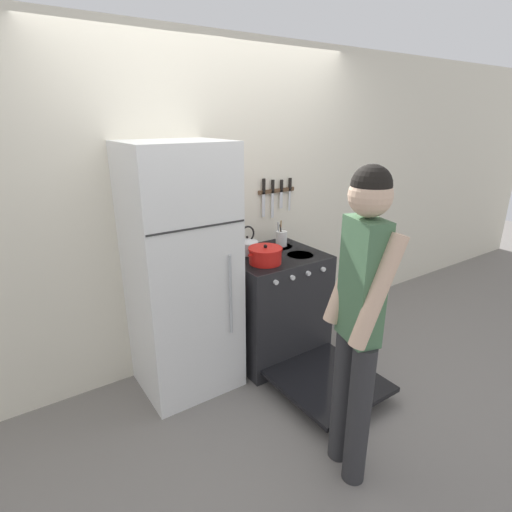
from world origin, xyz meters
TOP-DOWN VIEW (x-y plane):
  - ground_plane at (0.00, 0.00)m, footprint 14.00×14.00m
  - wall_back at (0.00, 0.03)m, footprint 10.00×0.06m
  - refrigerator at (-0.48, -0.30)m, footprint 0.69×0.63m
  - stove_range at (0.30, -0.37)m, footprint 0.77×1.40m
  - dutch_oven_pot at (0.13, -0.47)m, footprint 0.30×0.26m
  - tea_kettle at (0.14, -0.20)m, footprint 0.22×0.18m
  - utensil_jar at (0.49, -0.19)m, footprint 0.10×0.10m
  - person at (-0.06, -1.57)m, footprint 0.35×0.41m
  - wall_knife_strip at (0.56, -0.02)m, footprint 0.38×0.03m

SIDE VIEW (x-z plane):
  - ground_plane at x=0.00m, z-range 0.00..0.00m
  - stove_range at x=0.30m, z-range 0.00..0.90m
  - refrigerator at x=-0.48m, z-range 0.00..1.82m
  - dutch_oven_pot at x=0.13m, z-range 0.90..1.04m
  - utensil_jar at x=0.49m, z-range 0.86..1.09m
  - tea_kettle at x=0.14m, z-range 0.86..1.09m
  - person at x=-0.06m, z-range 0.12..1.88m
  - wall_back at x=0.00m, z-range 0.00..2.55m
  - wall_knife_strip at x=0.56m, z-range 1.17..1.52m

